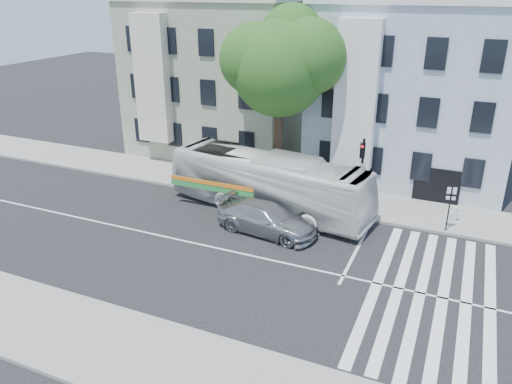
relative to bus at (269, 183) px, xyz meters
The scene contains 12 objects.
ground 5.52m from the bus, 98.29° to the right, with size 120.00×120.00×0.00m, color black.
sidewalk_far 3.31m from the bus, 105.13° to the left, with size 80.00×4.00×0.15m, color gray.
sidewalk_near 13.32m from the bus, 93.28° to the right, with size 80.00×4.00×0.15m, color gray.
building_left 13.07m from the bus, 128.36° to the left, with size 12.00×10.00×11.00m, color gray.
building_right 12.23m from the bus, 57.50° to the left, with size 12.00×10.00×11.00m, color #9CAABA.
street_tree 7.13m from the bus, 101.17° to the left, with size 7.30×5.90×11.10m.
bus is the anchor object (origin of this frame).
sedan 2.91m from the bus, 69.61° to the right, with size 5.43×2.21×1.58m, color #AAACB1.
hedge 2.99m from the bus, 152.14° to the left, with size 8.50×0.84×0.70m, color #316621, non-canonical shape.
traffic_signal 5.28m from the bus, 25.03° to the left, with size 0.43×0.53×4.20m.
fire_hydrant 10.23m from the bus, 14.08° to the left, with size 0.46×0.27×0.83m.
far_sign_pole 9.62m from the bus, ahead, with size 0.46×0.20×2.56m.
Camera 1 is at (10.59, -19.01, 11.97)m, focal length 35.00 mm.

